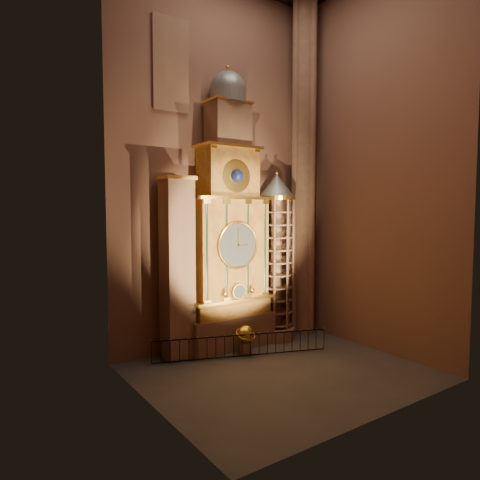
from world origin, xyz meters
TOP-DOWN VIEW (x-y plane):
  - floor at (0.00, 0.00)m, footprint 14.00×14.00m
  - wall_back at (0.00, 6.00)m, footprint 22.00×0.00m
  - wall_left at (-7.00, 0.00)m, footprint 0.00×22.00m
  - wall_right at (7.00, 0.00)m, footprint 0.00×22.00m
  - astronomical_clock at (0.00, 4.96)m, footprint 5.60×2.41m
  - portrait_tower at (-3.40, 4.98)m, footprint 1.80×1.60m
  - stair_turret at (3.50, 4.70)m, footprint 2.50×2.50m
  - gothic_pier at (6.10, 5.00)m, footprint 2.04×2.04m
  - stained_glass_window at (-3.20, 5.92)m, footprint 2.20×0.14m
  - celestial_globe at (0.03, 3.20)m, footprint 1.21×1.14m
  - iron_railing at (-0.42, 2.91)m, footprint 9.44×3.54m

SIDE VIEW (x-z plane):
  - floor at x=0.00m, z-range 0.00..0.00m
  - iron_railing at x=-0.42m, z-range 0.05..1.31m
  - celestial_globe at x=0.03m, z-range 0.17..1.86m
  - portrait_tower at x=-3.40m, z-range 0.05..10.25m
  - stair_turret at x=3.50m, z-range -0.13..10.67m
  - astronomical_clock at x=0.00m, z-range -1.67..15.03m
  - wall_back at x=0.00m, z-range 0.00..22.00m
  - wall_left at x=-7.00m, z-range 0.00..22.00m
  - wall_right at x=7.00m, z-range 0.00..22.00m
  - gothic_pier at x=6.10m, z-range 0.00..22.00m
  - stained_glass_window at x=-3.20m, z-range 13.90..19.10m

